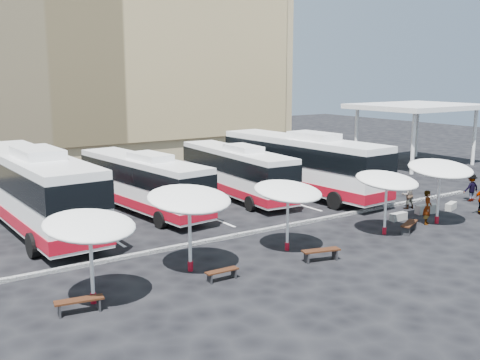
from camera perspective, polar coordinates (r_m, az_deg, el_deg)
ground at (r=27.34m, az=1.82°, el=-5.73°), size 120.00×120.00×0.00m
sandstone_building at (r=55.44m, az=-18.64°, el=15.28°), size 42.00×18.25×29.60m
service_canopy at (r=50.37m, az=17.52°, el=7.00°), size 10.00×8.00×5.20m
curb_divider at (r=27.71m, az=1.21°, el=-5.34°), size 34.00×0.25×0.15m
bay_lines at (r=33.91m, az=-6.18°, el=-2.51°), size 24.15×12.00×0.01m
bus_0 at (r=29.83m, az=-20.27°, el=-0.69°), size 3.43×13.54×4.27m
bus_1 at (r=32.17m, az=-9.88°, el=-0.12°), size 3.39×11.09×3.46m
bus_2 at (r=35.39m, az=-0.41°, el=1.00°), size 3.03×10.95×3.43m
bus_3 at (r=36.53m, az=6.24°, el=1.81°), size 3.57×13.14×4.13m
sunshade_0 at (r=19.50m, az=-15.03°, el=-4.54°), size 3.82×3.85×3.23m
sunshade_1 at (r=22.00m, az=-5.18°, el=-1.96°), size 3.45×3.49×3.45m
sunshade_2 at (r=24.64m, az=4.90°, el=-1.18°), size 3.38×3.42×3.15m
sunshade_3 at (r=27.97m, az=14.70°, el=-0.07°), size 3.07×3.11×3.15m
sunshade_4 at (r=30.79m, az=19.67°, el=1.06°), size 4.27×4.29×3.42m
wood_bench_0 at (r=19.58m, az=-16.03°, el=-11.86°), size 1.63×0.69×0.49m
wood_bench_1 at (r=21.65m, az=-1.85°, el=-9.37°), size 1.35×0.39×0.41m
wood_bench_2 at (r=23.97m, az=8.22°, el=-7.27°), size 1.71×0.86×0.51m
wood_bench_3 at (r=29.09m, az=16.82°, el=-4.40°), size 1.66×1.07×0.50m
conc_bench_0 at (r=31.36m, az=15.79°, el=-3.60°), size 1.08×0.36×0.40m
conc_bench_1 at (r=33.32m, az=18.44°, el=-2.82°), size 1.40×0.72×0.50m
conc_bench_2 at (r=34.73m, az=20.64°, el=-2.50°), size 1.14×0.68×0.41m
passenger_0 at (r=30.83m, az=18.51°, el=-2.66°), size 0.78×0.71×1.80m
passenger_1 at (r=34.05m, az=16.70°, el=-1.45°), size 0.92×0.79×1.64m
passenger_3 at (r=37.31m, az=22.44°, el=-0.72°), size 1.18×0.78×1.70m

